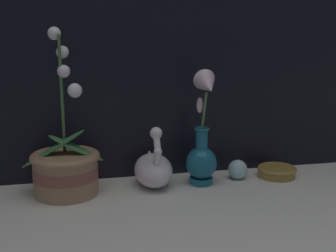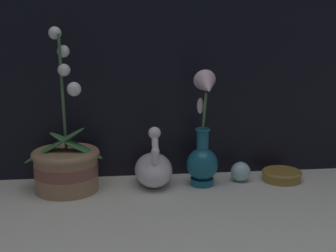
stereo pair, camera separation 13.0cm
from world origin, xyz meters
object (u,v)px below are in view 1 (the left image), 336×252
at_px(orchid_potted_plant, 66,167).
at_px(swan_figurine, 153,168).
at_px(blue_vase, 203,145).
at_px(glass_sphere, 238,169).
at_px(amber_dish, 277,171).

height_order(orchid_potted_plant, swan_figurine, orchid_potted_plant).
distance_m(swan_figurine, blue_vase, 0.16).
bearing_deg(glass_sphere, blue_vase, -166.49).
bearing_deg(amber_dish, swan_figurine, 179.85).
distance_m(orchid_potted_plant, glass_sphere, 0.50).
xyz_separation_m(swan_figurine, glass_sphere, (0.26, 0.01, -0.02)).
bearing_deg(blue_vase, orchid_potted_plant, 178.51).
distance_m(swan_figurine, amber_dish, 0.38).
bearing_deg(swan_figurine, glass_sphere, 1.37).
xyz_separation_m(orchid_potted_plant, amber_dish, (0.62, 0.01, -0.06)).
bearing_deg(swan_figurine, amber_dish, -0.15).
relative_size(blue_vase, glass_sphere, 5.75).
distance_m(glass_sphere, amber_dish, 0.12).
height_order(swan_figurine, glass_sphere, swan_figurine).
distance_m(swan_figurine, glass_sphere, 0.26).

